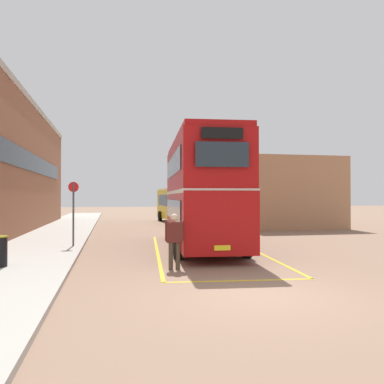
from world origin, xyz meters
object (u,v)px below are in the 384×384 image
pedestrian_boarding (174,237)px  single_deck_bus (179,204)px  double_decker_bus (201,191)px  bus_stop_sign (73,207)px

pedestrian_boarding → single_deck_bus: bearing=79.9°
pedestrian_boarding → double_decker_bus: bearing=68.2°
double_decker_bus → pedestrian_boarding: 5.54m
double_decker_bus → bus_stop_sign: (-5.48, 0.66, -0.72)m
pedestrian_boarding → bus_stop_sign: (-3.50, 5.60, 0.79)m
single_deck_bus → bus_stop_sign: 18.06m
pedestrian_boarding → bus_stop_sign: bearing=122.0°
double_decker_bus → pedestrian_boarding: bearing=-111.8°
single_deck_bus → pedestrian_boarding: single_deck_bus is taller
double_decker_bus → bus_stop_sign: bearing=173.2°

